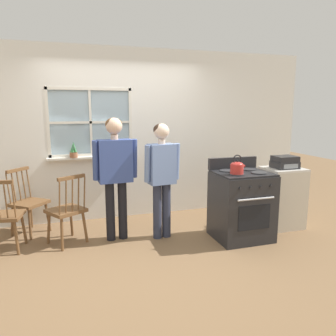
# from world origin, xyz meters

# --- Properties ---
(ground_plane) EXTENTS (16.00, 16.00, 0.00)m
(ground_plane) POSITION_xyz_m (0.00, 0.00, 0.00)
(ground_plane) COLOR brown
(wall_back) EXTENTS (6.40, 0.16, 2.70)m
(wall_back) POSITION_xyz_m (0.03, 1.40, 1.34)
(wall_back) COLOR silver
(wall_back) RESTS_ON ground_plane
(chair_by_window) EXTENTS (0.57, 0.56, 0.94)m
(chair_by_window) POSITION_xyz_m (-0.91, 0.48, 0.44)
(chair_by_window) COLOR brown
(chair_by_window) RESTS_ON ground_plane
(chair_near_wall) EXTENTS (0.48, 0.46, 0.94)m
(chair_near_wall) POSITION_xyz_m (-1.66, 0.48, 0.44)
(chair_near_wall) COLOR brown
(chair_near_wall) RESTS_ON ground_plane
(chair_center_cluster) EXTENTS (0.58, 0.58, 0.94)m
(chair_center_cluster) POSITION_xyz_m (-1.43, 1.02, 0.44)
(chair_center_cluster) COLOR brown
(chair_center_cluster) RESTS_ON ground_plane
(person_elderly_left) EXTENTS (0.59, 0.24, 1.65)m
(person_elderly_left) POSITION_xyz_m (-0.27, 0.44, 1.01)
(person_elderly_left) COLOR black
(person_elderly_left) RESTS_ON ground_plane
(person_teen_center) EXTENTS (0.51, 0.25, 1.57)m
(person_teen_center) POSITION_xyz_m (0.33, 0.31, 0.95)
(person_teen_center) COLOR #2D3347
(person_teen_center) RESTS_ON ground_plane
(stove) EXTENTS (0.73, 0.68, 1.08)m
(stove) POSITION_xyz_m (1.36, -0.04, 0.47)
(stove) COLOR #232326
(stove) RESTS_ON ground_plane
(kettle) EXTENTS (0.21, 0.17, 0.25)m
(kettle) POSITION_xyz_m (1.20, -0.17, 1.02)
(kettle) COLOR red
(kettle) RESTS_ON stove
(potted_plant) EXTENTS (0.12, 0.12, 0.25)m
(potted_plant) POSITION_xyz_m (-0.77, 1.31, 1.12)
(potted_plant) COLOR #935B3D
(potted_plant) RESTS_ON wall_back
(side_counter) EXTENTS (0.55, 0.50, 0.90)m
(side_counter) POSITION_xyz_m (2.17, 0.19, 0.45)
(side_counter) COLOR beige
(side_counter) RESTS_ON ground_plane
(stereo) EXTENTS (0.34, 0.29, 0.18)m
(stereo) POSITION_xyz_m (2.17, 0.16, 0.99)
(stereo) COLOR #232326
(stereo) RESTS_ON side_counter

